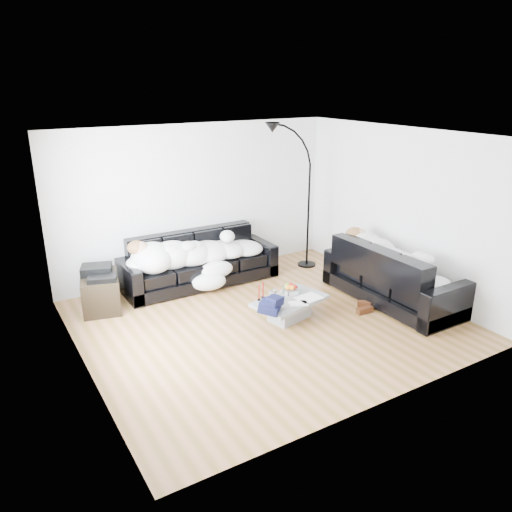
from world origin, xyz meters
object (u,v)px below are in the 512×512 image
candle_right (263,290)px  shoes (365,307)px  sleeper_right (395,261)px  wine_glass_a (275,294)px  coffee_table (290,309)px  floor_lamp (309,205)px  wine_glass_b (271,297)px  stereo (98,272)px  candle_left (259,293)px  sleeper_back (200,248)px  sofa_back (199,259)px  fruit_bowl (290,288)px  sofa_right (393,273)px  wine_glass_c (281,296)px  av_cabinet (101,292)px

candle_right → shoes: candle_right is taller
sleeper_right → wine_glass_a: 1.97m
coffee_table → floor_lamp: size_ratio=0.46×
candle_right → wine_glass_b: bearing=-83.8°
stereo → candle_left: bearing=-21.4°
sleeper_back → shoes: size_ratio=5.08×
sofa_back → fruit_bowl: bearing=-68.7°
wine_glass_a → floor_lamp: (1.70, 1.53, 0.76)m
candle_right → shoes: (1.45, -0.57, -0.38)m
sofa_right → floor_lamp: (-0.20, 1.94, 0.70)m
sofa_back → shoes: (1.67, -2.23, -0.38)m
sleeper_right → candle_right: size_ratio=7.77×
wine_glass_c → coffee_table: bearing=-7.2°
fruit_bowl → wine_glass_b: 0.44m
sofa_right → sleeper_back: sofa_right is taller
candle_right → sleeper_right: bearing=-14.2°
sofa_back → floor_lamp: 2.20m
wine_glass_b → fruit_bowl: bearing=17.7°
candle_right → candle_left: bearing=-158.1°
wine_glass_a → shoes: (1.32, -0.47, -0.34)m
coffee_table → wine_glass_a: (-0.18, 0.12, 0.23)m
wine_glass_a → wine_glass_c: bearing=-67.3°
sofa_right → stereo: bearing=62.8°
av_cabinet → wine_glass_b: bearing=-27.9°
sofa_right → stereo: sofa_right is taller
fruit_bowl → av_cabinet: (-2.36, 1.56, -0.12)m
wine_glass_b → wine_glass_c: wine_glass_b is taller
sleeper_right → av_cabinet: 4.47m
sleeper_right → fruit_bowl: sleeper_right is taller
sofa_back → fruit_bowl: (0.67, -1.71, -0.04)m
sofa_back → candle_left: bearing=-85.4°
sofa_right → sleeper_right: sofa_right is taller
wine_glass_a → av_cabinet: bearing=141.7°
candle_left → candle_right: candle_right is taller
candle_left → candle_right: (0.09, 0.03, 0.01)m
candle_right → av_cabinet: (-1.92, 1.51, -0.17)m
floor_lamp → av_cabinet: bearing=165.2°
sofa_right → candle_left: size_ratio=9.64×
sleeper_back → sleeper_right: (2.27, -2.13, 0.01)m
shoes → stereo: 4.00m
sofa_back → wine_glass_c: sofa_back is taller
coffee_table → fruit_bowl: fruit_bowl is taller
candle_left → candle_right: size_ratio=0.94×
sleeper_back → stereo: (-1.69, -0.09, -0.04)m
coffee_table → stereo: size_ratio=2.40×
sleeper_back → floor_lamp: bearing=-5.1°
wine_glass_a → stereo: (-2.05, 1.62, 0.21)m
sofa_back → wine_glass_a: sofa_back is taller
sleeper_back → wine_glass_c: bearing=-77.5°
candle_left → av_cabinet: size_ratio=0.30×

